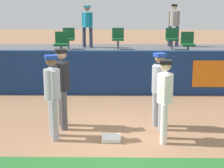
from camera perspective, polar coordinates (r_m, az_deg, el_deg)
The scene contains 15 objects.
ground_plane at distance 7.95m, azimuth 1.52°, elevation -8.46°, with size 60.00×60.00×0.00m, color #936B4C.
first_base at distance 7.80m, azimuth -0.12°, elevation -8.56°, with size 0.40×0.40×0.08m, color white.
player_fielder_home at distance 7.53m, azimuth 8.39°, elevation -1.76°, with size 0.38×0.54×1.74m.
player_runner_visitor at distance 7.71m, azimuth -9.42°, elevation -1.11°, with size 0.44×0.49×1.82m.
player_coach_visitor at distance 8.31m, azimuth 7.45°, elevation -0.22°, with size 0.43×0.47×1.77m.
player_umpire at distance 8.34m, azimuth -7.91°, elevation 0.17°, with size 0.44×0.50×1.85m.
field_wall at distance 11.34m, azimuth 1.43°, elevation 1.79°, with size 18.00×0.26×1.40m.
bleacher_platform at distance 13.90m, azimuth 1.27°, elevation 3.09°, with size 18.00×4.80×1.02m, color #59595E.
seat_back_center at distance 14.43m, azimuth 0.95°, elevation 7.39°, with size 0.47×0.44×0.84m.
seat_back_right at distance 14.59m, azimuth 9.46°, elevation 7.28°, with size 0.48×0.44×0.84m.
seat_front_right at distance 12.87m, azimuth 11.88°, elevation 6.42°, with size 0.44×0.44×0.84m.
seat_back_left at distance 14.56m, azimuth -6.90°, elevation 7.35°, with size 0.47×0.44×0.84m.
seat_front_left at distance 12.79m, azimuth -8.00°, elevation 6.54°, with size 0.47×0.44×0.84m.
spectator_hooded at distance 15.49m, azimuth 9.74°, elevation 9.61°, with size 0.49×0.37×1.75m.
spectator_capped at distance 14.97m, azimuth -3.93°, elevation 9.55°, with size 0.46×0.41×1.70m.
Camera 1 is at (-0.09, -7.39, 2.91)m, focal length 57.80 mm.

